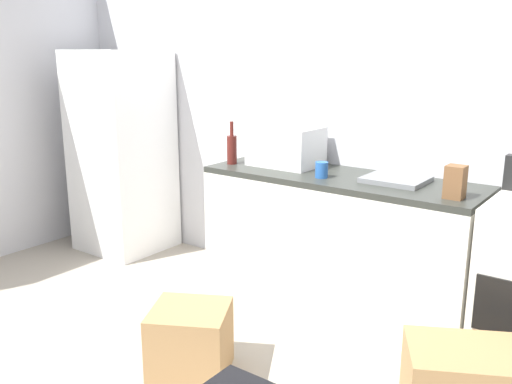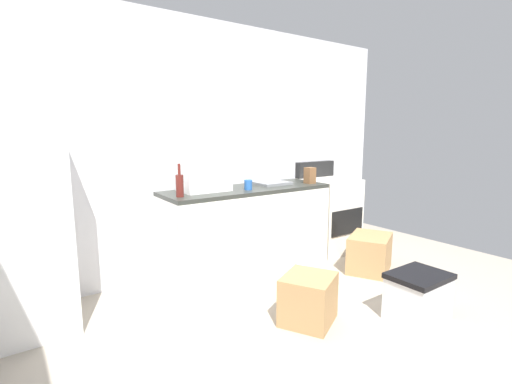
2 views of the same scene
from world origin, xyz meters
The scene contains 10 objects.
ground_plane centered at (0.00, 0.00, 0.00)m, with size 6.00×6.00×0.00m, color #9E9384.
wall_back centered at (0.00, 1.55, 1.30)m, with size 5.00×0.10×2.60m, color silver.
kitchen_counter centered at (0.30, 1.20, 0.45)m, with size 1.80×0.60×0.90m.
refrigerator centered at (-1.75, 1.15, 0.84)m, with size 0.68×0.66×1.68m, color white.
microwave centered at (-0.17, 1.27, 1.04)m, with size 0.46×0.34×0.27m, color white.
sink_basin centered at (0.65, 1.25, 0.92)m, with size 0.36×0.32×0.03m, color slate.
wine_bottle centered at (-0.50, 1.09, 1.01)m, with size 0.07×0.07×0.30m.
coffee_mug centered at (0.23, 1.08, 0.95)m, with size 0.08×0.08×0.10m, color #2659A5.
knife_block centered at (1.06, 1.07, 0.99)m, with size 0.10×0.10×0.18m, color brown.
cardboard_box_large centered at (0.08, 0.01, 0.19)m, with size 0.40×0.37×0.37m, color #A37A4C.
Camera 1 is at (1.92, -1.90, 1.67)m, focal length 38.93 mm.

